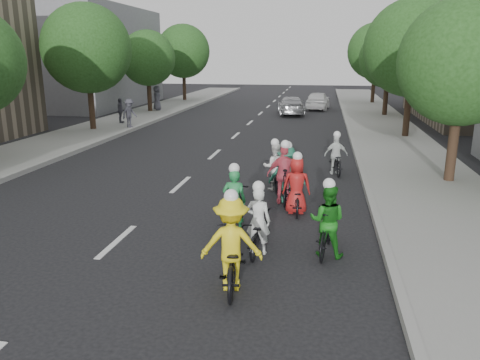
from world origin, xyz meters
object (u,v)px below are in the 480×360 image
(cyclist_4, at_px, (296,192))
(cyclist_6, at_px, (275,171))
(cyclist_8, at_px, (336,159))
(follow_car_lead, at_px, (291,105))
(spectator_2, at_px, (157,98))
(cyclist_5, at_px, (235,207))
(cyclist_7, at_px, (287,178))
(spectator_1, at_px, (120,111))
(cyclist_1, at_px, (327,226))
(cyclist_3, at_px, (285,180))
(cyclist_0, at_px, (259,229))
(follow_car_trail, at_px, (318,100))
(spectator_0, at_px, (129,113))
(cyclist_2, at_px, (232,252))

(cyclist_4, distance_m, cyclist_6, 2.34)
(cyclist_6, height_order, cyclist_8, cyclist_6)
(cyclist_6, xyz_separation_m, follow_car_lead, (-0.88, 19.80, 0.06))
(cyclist_6, height_order, spectator_2, spectator_2)
(cyclist_5, distance_m, follow_car_lead, 23.68)
(cyclist_4, height_order, cyclist_8, cyclist_4)
(cyclist_6, xyz_separation_m, cyclist_8, (1.97, 2.43, -0.04))
(cyclist_5, xyz_separation_m, cyclist_7, (1.05, 2.65, 0.08))
(cyclist_5, height_order, spectator_1, cyclist_5)
(spectator_2, bearing_deg, cyclist_1, -168.06)
(cyclist_5, bearing_deg, cyclist_3, -111.42)
(cyclist_1, distance_m, follow_car_lead, 24.81)
(cyclist_0, height_order, spectator_2, spectator_2)
(follow_car_lead, distance_m, spectator_1, 12.31)
(follow_car_trail, distance_m, spectator_0, 16.35)
(cyclist_0, distance_m, spectator_2, 26.89)
(cyclist_6, height_order, follow_car_lead, cyclist_6)
(cyclist_7, relative_size, follow_car_lead, 0.41)
(cyclist_4, distance_m, cyclist_7, 1.02)
(cyclist_0, height_order, follow_car_trail, cyclist_0)
(cyclist_2, distance_m, cyclist_7, 5.49)
(spectator_2, bearing_deg, cyclist_3, -166.77)
(cyclist_6, xyz_separation_m, cyclist_7, (0.49, -1.22, 0.12))
(cyclist_0, xyz_separation_m, cyclist_4, (0.65, 2.82, 0.06))
(cyclist_3, bearing_deg, spectator_1, -56.35)
(cyclist_2, height_order, cyclist_4, cyclist_2)
(follow_car_trail, relative_size, spectator_2, 2.29)
(cyclist_5, distance_m, spectator_1, 19.28)
(spectator_0, xyz_separation_m, spectator_1, (-1.27, 1.61, -0.07))
(follow_car_trail, relative_size, spectator_1, 2.77)
(cyclist_4, height_order, cyclist_5, cyclist_5)
(cyclist_2, xyz_separation_m, cyclist_7, (0.57, 5.46, 0.00))
(cyclist_4, distance_m, cyclist_5, 2.19)
(cyclist_5, relative_size, follow_car_trail, 0.45)
(cyclist_7, xyz_separation_m, spectator_0, (-9.98, 12.09, 0.26))
(cyclist_2, bearing_deg, cyclist_6, -97.75)
(cyclist_1, distance_m, spectator_2, 27.42)
(cyclist_0, bearing_deg, cyclist_2, 85.55)
(cyclist_7, bearing_deg, cyclist_8, -111.47)
(cyclist_0, bearing_deg, spectator_1, -53.56)
(cyclist_1, xyz_separation_m, cyclist_7, (-1.14, 3.66, 0.05))
(spectator_0, bearing_deg, cyclist_0, -126.85)
(cyclist_2, bearing_deg, follow_car_trail, -99.05)
(follow_car_trail, relative_size, spectator_0, 2.54)
(cyclist_8, bearing_deg, spectator_0, -45.73)
(cyclist_4, xyz_separation_m, follow_car_trail, (0.15, 25.60, 0.12))
(cyclist_3, relative_size, cyclist_7, 1.03)
(follow_car_trail, bearing_deg, spectator_0, 54.83)
(cyclist_4, xyz_separation_m, follow_car_lead, (-1.70, 21.98, 0.06))
(cyclist_0, bearing_deg, cyclist_4, -98.62)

